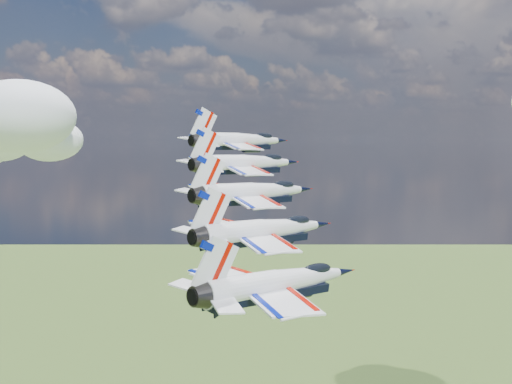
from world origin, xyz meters
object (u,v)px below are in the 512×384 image
Objects in this scene: jet_0 at (242,141)px; jet_3 at (266,230)px; jet_1 at (248,163)px; jet_2 at (256,192)px; jet_4 at (281,282)px.

jet_3 is (20.43, -25.50, -8.38)m from jet_0.
jet_0 is 11.24m from jet_1.
jet_2 is (6.81, -8.50, -2.79)m from jet_1.
jet_4 is (20.43, -25.50, -8.38)m from jet_1.
jet_2 is at bearing 145.89° from jet_4.
jet_2 is 1.00× the size of jet_3.
jet_0 is 1.00× the size of jet_4.
jet_1 is at bearing 145.89° from jet_4.
jet_2 is 11.24m from jet_3.
jet_1 is 11.24m from jet_2.
jet_0 is at bearing 145.89° from jet_1.
jet_3 is at bearing 145.89° from jet_4.
jet_1 is at bearing 145.89° from jet_3.
jet_2 is 1.00× the size of jet_4.
jet_0 is 33.73m from jet_3.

